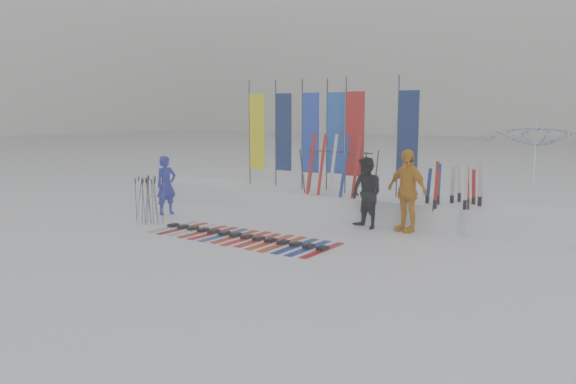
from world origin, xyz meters
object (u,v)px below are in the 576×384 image
Objects in this scene: ski_row at (241,236)px; ski_rack at (338,167)px; tent_canopy at (533,176)px; person_yellow at (407,191)px; person_blue at (166,185)px; person_black at (366,193)px.

ski_rack is (0.57, 3.53, 1.35)m from ski_row.
ski_rack is (-4.67, -1.35, 0.08)m from tent_canopy.
person_yellow is at bearing 44.31° from ski_row.
person_blue reaches higher than ski_row.
tent_canopy is (3.36, 2.30, 0.43)m from person_black.
tent_canopy is 1.42× the size of ski_rack.
person_yellow is 4.08m from ski_row.
person_black is 0.98m from person_yellow.
tent_canopy is 4.87m from ski_rack.
person_yellow reaches higher than ski_rack.
person_blue is 6.64m from person_yellow.
person_yellow is 3.21m from tent_canopy.
ski_rack reaches higher than ski_row.
person_blue is 0.83× the size of person_yellow.
person_black is at bearing -61.47° from person_blue.
ski_row is 3.82m from ski_rack.
tent_canopy reaches higher than person_yellow.
person_black is 0.61× the size of tent_canopy.
ski_rack is at bearing -163.85° from tent_canopy.
tent_canopy is at bearing 16.15° from ski_rack.
person_blue is at bearing -143.76° from person_black.
person_blue is 0.80× the size of ski_rack.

